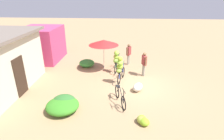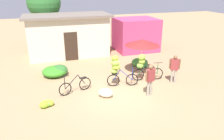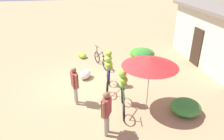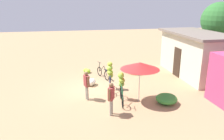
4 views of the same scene
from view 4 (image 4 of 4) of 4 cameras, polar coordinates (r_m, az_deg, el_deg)
ground_plane at (r=13.21m, az=-4.46°, el=-5.09°), size 60.00×60.00×0.00m
building_low at (r=16.51m, az=20.54°, el=3.94°), size 6.14×3.05×3.03m
tree_behind_building at (r=18.87m, az=25.86°, el=11.46°), size 2.64×2.64×5.04m
hedge_bush_front_left at (r=16.44m, az=6.00°, el=0.33°), size 1.44×1.47×0.55m
hedge_bush_front_right at (r=16.18m, az=6.37°, el=0.15°), size 0.95×1.09×0.61m
hedge_bush_mid at (r=11.69m, az=13.88°, el=-7.22°), size 1.06×1.09×0.51m
market_umbrella at (r=11.10m, az=7.23°, el=1.09°), size 1.98×1.98×2.11m
bicycle_leftmost at (r=15.10m, az=-2.34°, el=-0.76°), size 1.67×0.59×1.00m
bicycle_near_pile at (r=12.86m, az=-0.50°, el=-0.98°), size 1.62×0.53×1.68m
bicycle_center_loaded at (r=11.46m, az=2.46°, el=-3.80°), size 1.76×0.46×1.53m
banana_pile_on_ground at (r=16.40m, az=-6.42°, el=-0.22°), size 0.77×0.65×0.29m
produce_sack at (r=13.83m, az=-5.26°, el=-3.11°), size 0.83×0.74×0.44m
person_vendor at (r=9.99m, az=-0.20°, el=-6.61°), size 0.52×0.36×1.56m
person_bystander at (r=11.63m, az=-6.57°, el=-3.28°), size 0.56×0.30×1.55m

